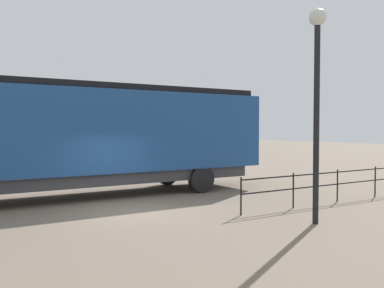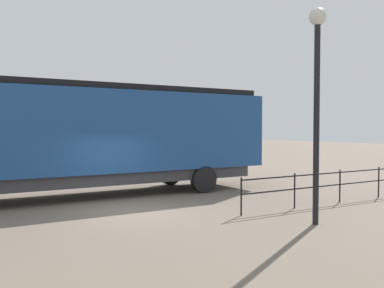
% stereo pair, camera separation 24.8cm
% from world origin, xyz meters
% --- Properties ---
extents(ground_plane, '(120.00, 120.00, 0.00)m').
position_xyz_m(ground_plane, '(0.00, 0.00, 0.00)').
color(ground_plane, '#756656').
extents(locomotive, '(3.18, 16.37, 4.26)m').
position_xyz_m(locomotive, '(-3.54, -0.76, 2.39)').
color(locomotive, navy).
rests_on(locomotive, ground_plane).
extents(lamp_post, '(0.47, 0.47, 5.85)m').
position_xyz_m(lamp_post, '(4.25, 3.55, 3.98)').
color(lamp_post, black).
rests_on(lamp_post, ground_plane).
extents(platform_fence, '(0.05, 11.03, 1.16)m').
position_xyz_m(platform_fence, '(2.28, 8.02, 0.76)').
color(platform_fence, black).
rests_on(platform_fence, ground_plane).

